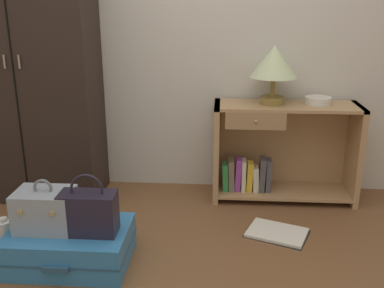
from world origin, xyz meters
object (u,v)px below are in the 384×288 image
object	(u,v)px
table_lamp	(274,64)
train_case	(45,210)
bookshelf	(278,152)
wardrobe	(27,57)
bottle	(5,236)
suitcase_large	(70,246)
handbag	(88,212)
bowl	(318,100)
open_book_on_floor	(277,233)

from	to	relation	value
table_lamp	train_case	xyz separation A→B (m)	(-1.31, -0.99, -0.68)
table_lamp	bookshelf	bearing A→B (deg)	-2.48
wardrobe	bottle	world-z (taller)	wardrobe
bookshelf	train_case	distance (m)	1.70
bookshelf	train_case	bearing A→B (deg)	-144.31
wardrobe	table_lamp	xyz separation A→B (m)	(1.74, 0.06, -0.04)
wardrobe	table_lamp	world-z (taller)	wardrobe
bookshelf	suitcase_large	xyz separation A→B (m)	(-1.26, -0.99, -0.25)
bookshelf	handbag	world-z (taller)	bookshelf
suitcase_large	handbag	size ratio (longest dim) A/B	1.95
train_case	bottle	bearing A→B (deg)	163.02
bowl	handbag	bearing A→B (deg)	-143.17
bottle	handbag	bearing A→B (deg)	-12.41
table_lamp	bowl	xyz separation A→B (m)	(0.33, 0.02, -0.26)
bowl	bottle	size ratio (longest dim) A/B	0.86
wardrobe	bookshelf	xyz separation A→B (m)	(1.80, 0.06, -0.69)
bowl	open_book_on_floor	bearing A→B (deg)	-117.29
bottle	train_case	bearing A→B (deg)	-16.98
train_case	handbag	size ratio (longest dim) A/B	0.91
wardrobe	table_lamp	distance (m)	1.74
table_lamp	train_case	world-z (taller)	table_lamp
handbag	open_book_on_floor	world-z (taller)	handbag
bookshelf	table_lamp	world-z (taller)	table_lamp
train_case	open_book_on_floor	bearing A→B (deg)	16.91
table_lamp	train_case	size ratio (longest dim) A/B	1.31
train_case	handbag	distance (m)	0.25
bookshelf	open_book_on_floor	bearing A→B (deg)	-94.97
table_lamp	open_book_on_floor	world-z (taller)	table_lamp
train_case	table_lamp	bearing A→B (deg)	37.08
handbag	suitcase_large	bearing A→B (deg)	166.51
table_lamp	bottle	bearing A→B (deg)	-150.82
suitcase_large	bowl	bearing A→B (deg)	33.60
table_lamp	handbag	bearing A→B (deg)	-136.07
suitcase_large	open_book_on_floor	world-z (taller)	suitcase_large
bookshelf	bottle	distance (m)	1.92
table_lamp	suitcase_large	distance (m)	1.79
suitcase_large	train_case	distance (m)	0.25
bowl	bottle	bearing A→B (deg)	-154.68
wardrobe	train_case	xyz separation A→B (m)	(0.42, -0.93, -0.71)
table_lamp	bottle	size ratio (longest dim) A/B	1.90
suitcase_large	open_book_on_floor	xyz separation A→B (m)	(1.20, 0.40, -0.10)
train_case	bottle	world-z (taller)	train_case
open_book_on_floor	table_lamp	bearing A→B (deg)	91.31
bowl	open_book_on_floor	distance (m)	1.00
train_case	wardrobe	bearing A→B (deg)	114.45
wardrobe	bookshelf	distance (m)	1.93
suitcase_large	open_book_on_floor	distance (m)	1.27
suitcase_large	open_book_on_floor	size ratio (longest dim) A/B	1.49
wardrobe	suitcase_large	size ratio (longest dim) A/B	3.10
bookshelf	table_lamp	distance (m)	0.65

